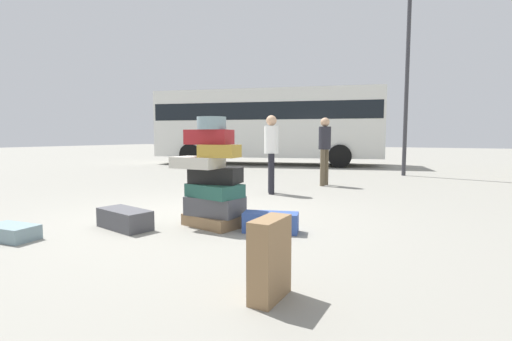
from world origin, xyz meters
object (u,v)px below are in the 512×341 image
person_tourist_with_camera (206,142)px  person_passerby_in_red (325,145)px  parked_bus (268,122)px  suitcase_navy_white_trunk (271,222)px  lamp_post (408,44)px  suitcase_tower (213,181)px  suitcase_brown_left_side (270,259)px  person_bearded_onlooker (271,147)px  suitcase_charcoal_behind_tower (125,219)px  suitcase_slate_upright_blue (11,232)px

person_tourist_with_camera → person_passerby_in_red: size_ratio=1.04×
person_tourist_with_camera → parked_bus: bearing=126.7°
suitcase_navy_white_trunk → parked_bus: parked_bus is taller
parked_bus → suitcase_navy_white_trunk: bearing=-78.5°
lamp_post → person_tourist_with_camera: bearing=-153.0°
suitcase_tower → suitcase_brown_left_side: (1.67, -1.70, -0.31)m
suitcase_tower → suitcase_navy_white_trunk: bearing=4.8°
parked_bus → lamp_post: (5.85, -2.34, 2.16)m
suitcase_navy_white_trunk → lamp_post: size_ratio=0.11×
suitcase_navy_white_trunk → person_bearded_onlooker: size_ratio=0.42×
person_bearded_onlooker → suitcase_tower: bearing=-19.0°
person_passerby_in_red → lamp_post: 4.79m
suitcase_charcoal_behind_tower → suitcase_tower: bearing=46.1°
suitcase_tower → suitcase_brown_left_side: suitcase_tower is taller
suitcase_charcoal_behind_tower → suitcase_navy_white_trunk: 1.93m
suitcase_tower → person_bearded_onlooker: size_ratio=0.89×
person_passerby_in_red → lamp_post: (1.47, 3.45, 2.98)m
suitcase_brown_left_side → lamp_post: 10.59m
lamp_post → suitcase_tower: bearing=-100.5°
suitcase_brown_left_side → lamp_post: (-0.14, 9.93, 3.68)m
suitcase_navy_white_trunk → lamp_post: lamp_post is taller
suitcase_navy_white_trunk → lamp_post: 9.05m
suitcase_tower → suitcase_charcoal_behind_tower: bearing=-145.7°
suitcase_tower → parked_bus: bearing=112.2°
suitcase_brown_left_side → suitcase_navy_white_trunk: (-0.84, 1.77, -0.18)m
suitcase_slate_upright_blue → suitcase_navy_white_trunk: 3.10m
person_bearded_onlooker → person_passerby_in_red: (0.60, 1.79, 0.01)m
suitcase_tower → parked_bus: parked_bus is taller
suitcase_brown_left_side → parked_bus: (-5.99, 12.27, 1.53)m
suitcase_brown_left_side → suitcase_charcoal_behind_tower: 2.84m
person_tourist_with_camera → suitcase_slate_upright_blue: bearing=-40.3°
suitcase_brown_left_side → suitcase_navy_white_trunk: 1.97m
suitcase_tower → suitcase_slate_upright_blue: bearing=-136.1°
suitcase_charcoal_behind_tower → parked_bus: bearing=118.5°
parked_bus → person_passerby_in_red: bearing=-67.5°
person_passerby_in_red → parked_bus: 7.31m
suitcase_charcoal_behind_tower → person_tourist_with_camera: (-2.98, 6.10, 0.92)m
suitcase_charcoal_behind_tower → person_passerby_in_red: (1.02, 5.43, 0.88)m
suitcase_tower → suitcase_navy_white_trunk: size_ratio=2.12×
suitcase_brown_left_side → person_passerby_in_red: person_passerby_in_red is taller
suitcase_brown_left_side → person_passerby_in_red: size_ratio=0.37×
suitcase_navy_white_trunk → person_tourist_with_camera: 7.25m
suitcase_slate_upright_blue → suitcase_navy_white_trunk: bearing=28.7°
suitcase_charcoal_behind_tower → person_tourist_with_camera: 6.85m
suitcase_slate_upright_blue → lamp_post: bearing=66.3°
suitcase_brown_left_side → suitcase_slate_upright_blue: size_ratio=0.99×
person_passerby_in_red → person_bearded_onlooker: bearing=-12.8°
suitcase_brown_left_side → suitcase_slate_upright_blue: 3.41m
person_bearded_onlooker → lamp_post: size_ratio=0.27×
person_tourist_with_camera → lamp_post: bearing=59.4°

